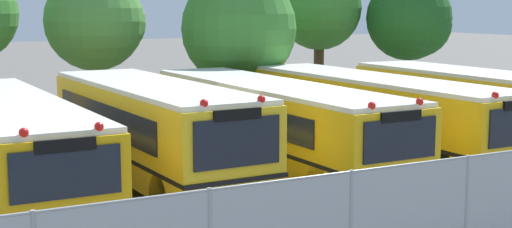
% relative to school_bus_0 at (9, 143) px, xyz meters
% --- Properties ---
extents(ground_plane, '(160.00, 160.00, 0.00)m').
position_rel_school_bus_0_xyz_m(ground_plane, '(7.29, -0.19, -1.34)').
color(ground_plane, '#595651').
extents(school_bus_0, '(2.61, 11.16, 2.53)m').
position_rel_school_bus_0_xyz_m(school_bus_0, '(0.00, 0.00, 0.00)').
color(school_bus_0, '#EAA80C').
rests_on(school_bus_0, ground_plane).
extents(school_bus_1, '(2.78, 9.67, 2.77)m').
position_rel_school_bus_0_xyz_m(school_bus_1, '(3.60, -0.29, 0.12)').
color(school_bus_1, yellow).
rests_on(school_bus_1, ground_plane).
extents(school_bus_2, '(2.70, 11.66, 2.57)m').
position_rel_school_bus_0_xyz_m(school_bus_2, '(7.36, -0.02, 0.02)').
color(school_bus_2, yellow).
rests_on(school_bus_2, ground_plane).
extents(school_bus_3, '(2.63, 11.57, 2.59)m').
position_rel_school_bus_0_xyz_m(school_bus_3, '(11.00, -0.08, 0.03)').
color(school_bus_3, yellow).
rests_on(school_bus_3, ground_plane).
extents(school_bus_4, '(2.59, 9.69, 2.63)m').
position_rel_school_bus_0_xyz_m(school_bus_4, '(14.77, -0.27, 0.05)').
color(school_bus_4, yellow).
rests_on(school_bus_4, ground_plane).
extents(tree_2, '(3.73, 3.69, 5.92)m').
position_rel_school_bus_0_xyz_m(tree_2, '(4.84, 8.59, 2.72)').
color(tree_2, '#4C3823').
rests_on(tree_2, ground_plane).
extents(tree_3, '(4.44, 4.44, 5.99)m').
position_rel_school_bus_0_xyz_m(tree_3, '(9.83, 7.00, 2.44)').
color(tree_3, '#4C3823').
rests_on(tree_3, ground_plane).
extents(tree_4, '(3.73, 3.73, 6.41)m').
position_rel_school_bus_0_xyz_m(tree_4, '(15.03, 9.29, 3.15)').
color(tree_4, '#4C3823').
rests_on(tree_4, ground_plane).
extents(tree_5, '(3.71, 3.71, 5.97)m').
position_rel_school_bus_0_xyz_m(tree_5, '(18.23, 6.89, 2.68)').
color(tree_5, '#4C3823').
rests_on(tree_5, ground_plane).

